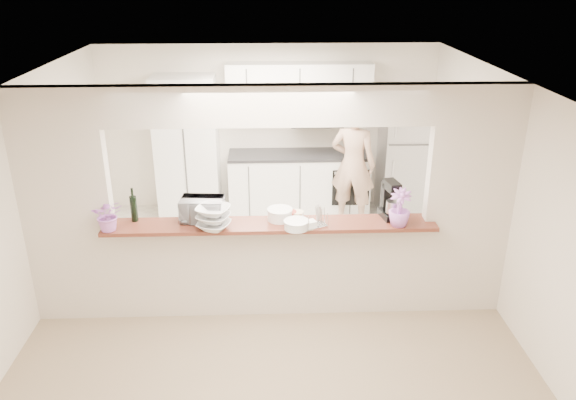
{
  "coord_description": "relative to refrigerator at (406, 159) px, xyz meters",
  "views": [
    {
      "loc": [
        -0.02,
        -5.26,
        3.53
      ],
      "look_at": [
        0.19,
        0.3,
        1.2
      ],
      "focal_mm": 35.0,
      "sensor_mm": 36.0,
      "label": 1
    }
  ],
  "objects": [
    {
      "name": "floor",
      "position": [
        -2.05,
        -2.65,
        -0.85
      ],
      "size": [
        6.0,
        6.0,
        0.0
      ],
      "primitive_type": "plane",
      "color": "tan",
      "rests_on": "ground"
    },
    {
      "name": "wine_bottle_a",
      "position": [
        -3.45,
        -2.6,
        0.36
      ],
      "size": [
        0.06,
        0.06,
        0.31
      ],
      "color": "black",
      "rests_on": "bar_counter"
    },
    {
      "name": "serving_bowls",
      "position": [
        -2.62,
        -2.82,
        0.36
      ],
      "size": [
        0.42,
        0.42,
        0.24
      ],
      "primitive_type": "imported",
      "rotation": [
        0.0,
        0.0,
        -0.36
      ],
      "color": "white",
      "rests_on": "bar_counter"
    },
    {
      "name": "bar_counter",
      "position": [
        -2.05,
        -2.65,
        -0.27
      ],
      "size": [
        3.4,
        0.38,
        1.09
      ],
      "color": "beige",
      "rests_on": "floor"
    },
    {
      "name": "flower_left",
      "position": [
        -3.65,
        -2.8,
        0.41
      ],
      "size": [
        0.34,
        0.31,
        0.33
      ],
      "primitive_type": "imported",
      "rotation": [
        0.0,
        0.0,
        0.19
      ],
      "color": "#C86AAE",
      "rests_on": "bar_counter"
    },
    {
      "name": "wine_bottle_b",
      "position": [
        -3.45,
        -2.58,
        0.38
      ],
      "size": [
        0.07,
        0.07,
        0.36
      ],
      "color": "black",
      "rests_on": "bar_counter"
    },
    {
      "name": "plate_stack_b",
      "position": [
        -1.79,
        -2.84,
        0.28
      ],
      "size": [
        0.25,
        0.25,
        0.09
      ],
      "color": "white",
      "rests_on": "bar_counter"
    },
    {
      "name": "refrigerator",
      "position": [
        0.0,
        0.0,
        0.0
      ],
      "size": [
        0.75,
        0.7,
        1.7
      ],
      "primitive_type": "cube",
      "color": "#AAAAAF",
      "rests_on": "floor"
    },
    {
      "name": "toaster_oven",
      "position": [
        -2.75,
        -2.6,
        0.36
      ],
      "size": [
        0.46,
        0.33,
        0.24
      ],
      "primitive_type": "imported",
      "rotation": [
        0.0,
        0.0,
        -0.08
      ],
      "color": "#A3A2A7",
      "rests_on": "bar_counter"
    },
    {
      "name": "kitchen_cabinets",
      "position": [
        -2.24,
        0.07,
        0.12
      ],
      "size": [
        3.15,
        0.62,
        2.25
      ],
      "color": "white",
      "rests_on": "floor"
    },
    {
      "name": "flower_right",
      "position": [
        -0.75,
        -2.8,
        0.43
      ],
      "size": [
        0.25,
        0.25,
        0.39
      ],
      "primitive_type": "imported",
      "rotation": [
        0.0,
        0.0,
        -0.17
      ],
      "color": "#D675D9",
      "rests_on": "bar_counter"
    },
    {
      "name": "red_bowl",
      "position": [
        -1.85,
        -2.57,
        0.27
      ],
      "size": [
        0.15,
        0.15,
        0.07
      ],
      "primitive_type": "cylinder",
      "color": "maroon",
      "rests_on": "bar_counter"
    },
    {
      "name": "stand_mixer",
      "position": [
        -0.8,
        -2.59,
        0.42
      ],
      "size": [
        0.22,
        0.3,
        0.4
      ],
      "color": "black",
      "rests_on": "bar_counter"
    },
    {
      "name": "plate_stack_a",
      "position": [
        -1.95,
        -2.62,
        0.3
      ],
      "size": [
        0.26,
        0.26,
        0.12
      ],
      "color": "white",
      "rests_on": "bar_counter"
    },
    {
      "name": "utensil_caddy",
      "position": [
        -1.6,
        -2.8,
        0.33
      ],
      "size": [
        0.27,
        0.22,
        0.22
      ],
      "color": "silver",
      "rests_on": "bar_counter"
    },
    {
      "name": "tile_overlay",
      "position": [
        -2.05,
        -1.1,
        -0.84
      ],
      "size": [
        5.0,
        2.9,
        0.01
      ],
      "primitive_type": "cube",
      "color": "silver",
      "rests_on": "floor"
    },
    {
      "name": "person",
      "position": [
        -0.85,
        -0.36,
        0.04
      ],
      "size": [
        0.75,
        0.62,
        1.77
      ],
      "primitive_type": "imported",
      "rotation": [
        0.0,
        0.0,
        2.79
      ],
      "color": "tan",
      "rests_on": "floor"
    },
    {
      "name": "tan_bowl",
      "position": [
        -1.77,
        -2.57,
        0.27
      ],
      "size": [
        0.15,
        0.15,
        0.07
      ],
      "primitive_type": "cylinder",
      "color": "beige",
      "rests_on": "bar_counter"
    },
    {
      "name": "partition",
      "position": [
        -2.05,
        -2.65,
        0.63
      ],
      "size": [
        5.0,
        0.15,
        2.5
      ],
      "color": "beige",
      "rests_on": "floor"
    }
  ]
}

